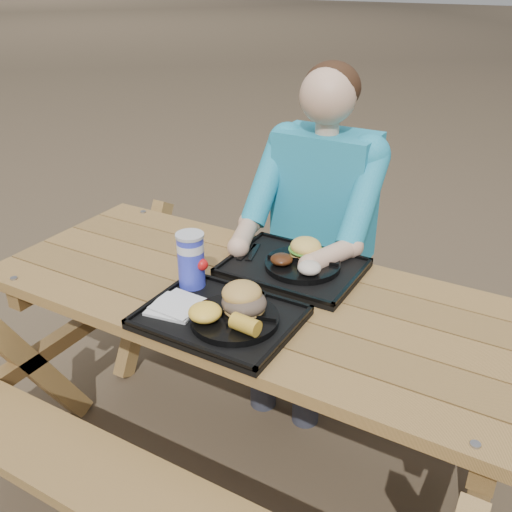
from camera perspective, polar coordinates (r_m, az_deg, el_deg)
The scene contains 18 objects.
ground at distance 2.32m, azimuth 0.00°, elevation -19.71°, with size 60.00×60.00×0.00m, color #999999.
picnic_table at distance 2.07m, azimuth 0.00°, elevation -12.57°, with size 1.80×1.49×0.75m, color #999999, non-canonical shape.
tray_near at distance 1.70m, azimuth -3.63°, elevation -6.25°, with size 0.45×0.35×0.02m, color black.
tray_far at distance 1.97m, azimuth 3.74°, elevation -1.28°, with size 0.45×0.35×0.02m, color black.
plate_near at distance 1.66m, azimuth -2.15°, elevation -6.28°, with size 0.26×0.26×0.02m, color black.
plate_far at distance 1.96m, azimuth 4.68°, elevation -0.85°, with size 0.26×0.26×0.02m, color black.
napkin_stack at distance 1.74m, azimuth -8.12°, elevation -4.96°, with size 0.14×0.14×0.02m, color silver.
soda_cup at distance 1.82m, azimuth -6.51°, elevation -0.54°, with size 0.09×0.09×0.17m, color #1B27D0.
condiment_bbq at distance 1.77m, azimuth -1.80°, elevation -3.83°, with size 0.04×0.04×0.03m, color black.
condiment_mustard at distance 1.74m, azimuth 0.09°, elevation -4.24°, with size 0.06×0.06×0.03m, color orange.
sandwich at distance 1.65m, azimuth -1.21°, elevation -3.54°, with size 0.12×0.12×0.13m, color gold, non-canonical shape.
mac_cheese at distance 1.63m, azimuth -5.12°, elevation -5.63°, with size 0.10×0.10×0.05m, color yellow.
corn_cob at distance 1.58m, azimuth -1.08°, elevation -6.86°, with size 0.08×0.08×0.05m, color gold, non-canonical shape.
cutlery_far at distance 2.05m, azimuth -0.32°, elevation 0.39°, with size 0.02×0.14×0.01m, color black.
burger at distance 1.98m, azimuth 5.00°, elevation 1.35°, with size 0.11×0.11×0.10m, color #F1C155, non-canonical shape.
baked_beans at distance 1.93m, azimuth 2.57°, elevation -0.34°, with size 0.08×0.08×0.03m, color #44200D.
potato_salad at distance 1.87m, azimuth 5.36°, elevation -1.18°, with size 0.08×0.08×0.04m, color beige.
diner at distance 2.38m, azimuth 6.44°, elevation 0.65°, with size 0.48×0.84×1.28m, color teal, non-canonical shape.
Camera 1 is at (0.79, -1.38, 1.69)m, focal length 40.00 mm.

